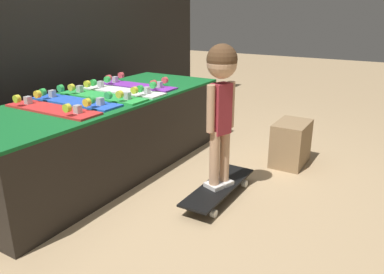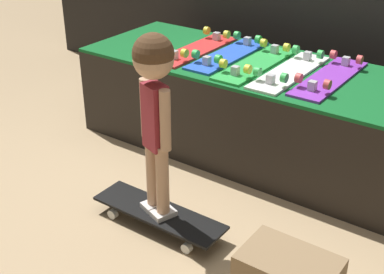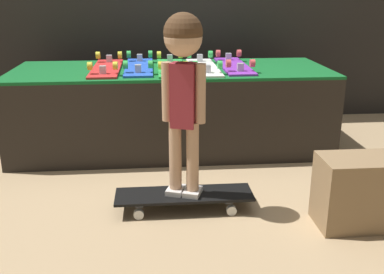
{
  "view_description": "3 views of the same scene",
  "coord_description": "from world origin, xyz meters",
  "px_view_note": "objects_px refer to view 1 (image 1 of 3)",
  "views": [
    {
      "loc": [
        -2.02,
        -1.5,
        1.22
      ],
      "look_at": [
        0.07,
        -0.26,
        0.38
      ],
      "focal_mm": 35.0,
      "sensor_mm": 36.0,
      "label": 1
    },
    {
      "loc": [
        1.45,
        -2.22,
        1.67
      ],
      "look_at": [
        -0.0,
        -0.18,
        0.38
      ],
      "focal_mm": 50.0,
      "sensor_mm": 36.0,
      "label": 2
    },
    {
      "loc": [
        -0.13,
        -2.65,
        1.13
      ],
      "look_at": [
        0.09,
        -0.16,
        0.29
      ],
      "focal_mm": 42.0,
      "sensor_mm": 36.0,
      "label": 3
    }
  ],
  "objects_px": {
    "skateboard_white_on_rack": "(123,90)",
    "skateboard_blue_on_rack": "(76,100)",
    "skateboard_green_on_rack": "(103,95)",
    "storage_box": "(291,143)",
    "skateboard_on_floor": "(219,188)",
    "skateboard_red_on_rack": "(52,108)",
    "child": "(221,90)",
    "skateboard_purple_on_rack": "(137,85)"
  },
  "relations": [
    {
      "from": "skateboard_red_on_rack",
      "to": "child",
      "type": "height_order",
      "value": "child"
    },
    {
      "from": "skateboard_red_on_rack",
      "to": "skateboard_blue_on_rack",
      "type": "relative_size",
      "value": 1.0
    },
    {
      "from": "skateboard_blue_on_rack",
      "to": "skateboard_white_on_rack",
      "type": "height_order",
      "value": "same"
    },
    {
      "from": "skateboard_white_on_rack",
      "to": "skateboard_on_floor",
      "type": "xyz_separation_m",
      "value": [
        -0.21,
        -0.97,
        -0.53
      ]
    },
    {
      "from": "skateboard_red_on_rack",
      "to": "skateboard_white_on_rack",
      "type": "relative_size",
      "value": 1.0
    },
    {
      "from": "skateboard_red_on_rack",
      "to": "storage_box",
      "type": "distance_m",
      "value": 1.84
    },
    {
      "from": "skateboard_green_on_rack",
      "to": "storage_box",
      "type": "bearing_deg",
      "value": -55.18
    },
    {
      "from": "skateboard_red_on_rack",
      "to": "skateboard_blue_on_rack",
      "type": "distance_m",
      "value": 0.23
    },
    {
      "from": "skateboard_white_on_rack",
      "to": "child",
      "type": "xyz_separation_m",
      "value": [
        -0.21,
        -0.97,
        0.14
      ]
    },
    {
      "from": "skateboard_purple_on_rack",
      "to": "child",
      "type": "relative_size",
      "value": 0.78
    },
    {
      "from": "skateboard_blue_on_rack",
      "to": "skateboard_white_on_rack",
      "type": "xyz_separation_m",
      "value": [
        0.45,
        -0.05,
        0.0
      ]
    },
    {
      "from": "skateboard_white_on_rack",
      "to": "child",
      "type": "relative_size",
      "value": 0.78
    },
    {
      "from": "skateboard_green_on_rack",
      "to": "storage_box",
      "type": "xyz_separation_m",
      "value": [
        0.84,
        -1.21,
        -0.42
      ]
    },
    {
      "from": "skateboard_on_floor",
      "to": "child",
      "type": "height_order",
      "value": "child"
    },
    {
      "from": "storage_box",
      "to": "skateboard_green_on_rack",
      "type": "bearing_deg",
      "value": 124.82
    },
    {
      "from": "skateboard_red_on_rack",
      "to": "child",
      "type": "xyz_separation_m",
      "value": [
        0.47,
        -1.0,
        0.14
      ]
    },
    {
      "from": "skateboard_red_on_rack",
      "to": "skateboard_purple_on_rack",
      "type": "xyz_separation_m",
      "value": [
        0.9,
        0.02,
        0.0
      ]
    },
    {
      "from": "skateboard_green_on_rack",
      "to": "skateboard_white_on_rack",
      "type": "xyz_separation_m",
      "value": [
        0.22,
        -0.0,
        0.0
      ]
    },
    {
      "from": "skateboard_blue_on_rack",
      "to": "skateboard_white_on_rack",
      "type": "distance_m",
      "value": 0.45
    },
    {
      "from": "skateboard_green_on_rack",
      "to": "skateboard_on_floor",
      "type": "bearing_deg",
      "value": -89.04
    },
    {
      "from": "skateboard_green_on_rack",
      "to": "skateboard_white_on_rack",
      "type": "relative_size",
      "value": 1.0
    },
    {
      "from": "skateboard_red_on_rack",
      "to": "skateboard_blue_on_rack",
      "type": "bearing_deg",
      "value": 6.6
    },
    {
      "from": "skateboard_purple_on_rack",
      "to": "storage_box",
      "type": "bearing_deg",
      "value": -72.56
    },
    {
      "from": "storage_box",
      "to": "child",
      "type": "bearing_deg",
      "value": 164.06
    },
    {
      "from": "skateboard_red_on_rack",
      "to": "storage_box",
      "type": "bearing_deg",
      "value": -43.62
    },
    {
      "from": "skateboard_purple_on_rack",
      "to": "skateboard_green_on_rack",
      "type": "bearing_deg",
      "value": -175.03
    },
    {
      "from": "skateboard_on_floor",
      "to": "child",
      "type": "bearing_deg",
      "value": -88.21
    },
    {
      "from": "storage_box",
      "to": "skateboard_purple_on_rack",
      "type": "bearing_deg",
      "value": 107.44
    },
    {
      "from": "skateboard_red_on_rack",
      "to": "skateboard_on_floor",
      "type": "distance_m",
      "value": 1.22
    },
    {
      "from": "skateboard_green_on_rack",
      "to": "skateboard_red_on_rack",
      "type": "bearing_deg",
      "value": 177.42
    },
    {
      "from": "skateboard_blue_on_rack",
      "to": "storage_box",
      "type": "bearing_deg",
      "value": -49.68
    },
    {
      "from": "skateboard_red_on_rack",
      "to": "skateboard_white_on_rack",
      "type": "distance_m",
      "value": 0.68
    },
    {
      "from": "skateboard_purple_on_rack",
      "to": "skateboard_on_floor",
      "type": "bearing_deg",
      "value": -113.14
    },
    {
      "from": "skateboard_white_on_rack",
      "to": "skateboard_blue_on_rack",
      "type": "bearing_deg",
      "value": 173.66
    },
    {
      "from": "skateboard_blue_on_rack",
      "to": "skateboard_purple_on_rack",
      "type": "bearing_deg",
      "value": -0.61
    },
    {
      "from": "skateboard_purple_on_rack",
      "to": "skateboard_on_floor",
      "type": "height_order",
      "value": "skateboard_purple_on_rack"
    },
    {
      "from": "skateboard_green_on_rack",
      "to": "skateboard_white_on_rack",
      "type": "distance_m",
      "value": 0.22
    },
    {
      "from": "skateboard_on_floor",
      "to": "skateboard_blue_on_rack",
      "type": "bearing_deg",
      "value": 103.28
    },
    {
      "from": "skateboard_blue_on_rack",
      "to": "skateboard_green_on_rack",
      "type": "bearing_deg",
      "value": -11.63
    },
    {
      "from": "skateboard_blue_on_rack",
      "to": "skateboard_on_floor",
      "type": "distance_m",
      "value": 1.17
    },
    {
      "from": "skateboard_green_on_rack",
      "to": "skateboard_on_floor",
      "type": "xyz_separation_m",
      "value": [
        0.02,
        -0.98,
        -0.53
      ]
    },
    {
      "from": "skateboard_blue_on_rack",
      "to": "skateboard_on_floor",
      "type": "bearing_deg",
      "value": -76.72
    }
  ]
}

